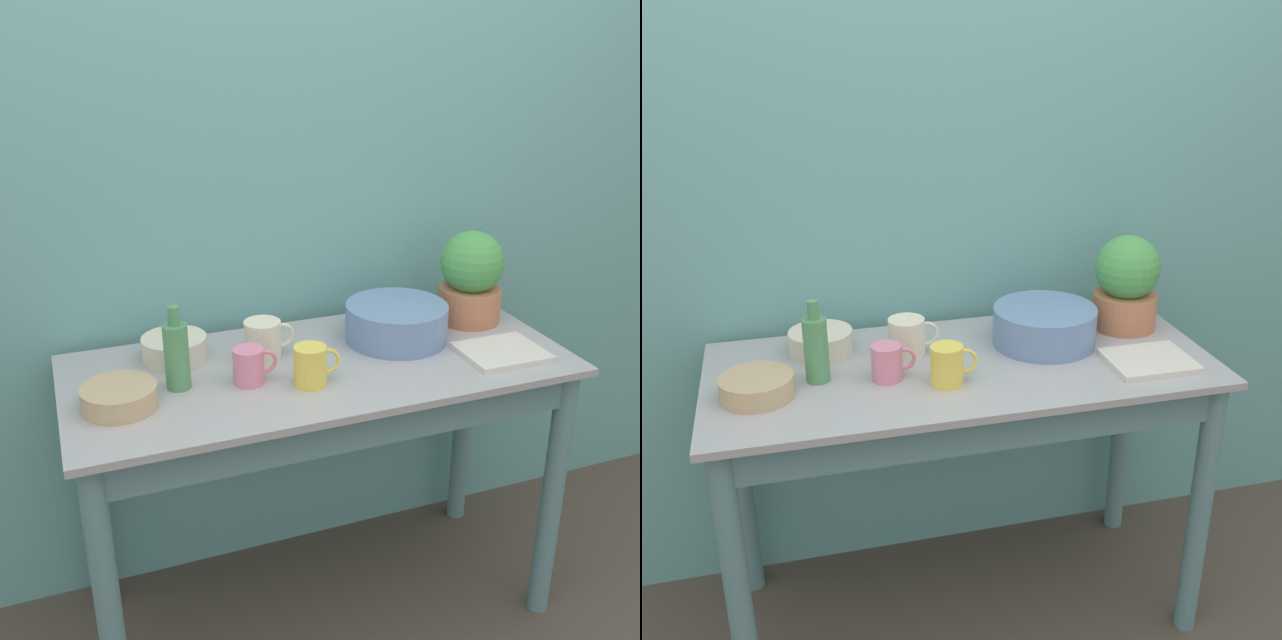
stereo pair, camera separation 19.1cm
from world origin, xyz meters
TOP-DOWN VIEW (x-y plane):
  - wall_back at (0.00, 0.64)m, footprint 6.00×0.05m
  - counter_table at (0.00, 0.27)m, footprint 1.32×0.58m
  - potted_plant at (0.52, 0.41)m, footprint 0.18×0.18m
  - bowl_wash_large at (0.25, 0.36)m, footprint 0.28×0.28m
  - bottle_tall at (-0.37, 0.28)m, footprint 0.06×0.06m
  - mug_pink at (-0.20, 0.25)m, footprint 0.11×0.08m
  - mug_yellow at (-0.06, 0.18)m, footprint 0.12×0.08m
  - mug_cream at (-0.13, 0.37)m, footprint 0.14×0.10m
  - bowl_small_tan at (-0.52, 0.23)m, footprint 0.18×0.18m
  - bowl_small_cream at (-0.35, 0.44)m, footprint 0.17×0.17m
  - tray_board at (0.47, 0.16)m, footprint 0.22×0.18m

SIDE VIEW (x-z plane):
  - counter_table at x=0.00m, z-range 0.23..1.05m
  - tray_board at x=0.47m, z-range 0.81..0.83m
  - bowl_small_tan at x=-0.52m, z-range 0.81..0.87m
  - bowl_small_cream at x=-0.35m, z-range 0.81..0.88m
  - mug_pink at x=-0.20m, z-range 0.81..0.90m
  - mug_yellow at x=-0.06m, z-range 0.81..0.91m
  - mug_cream at x=-0.13m, z-range 0.81..0.92m
  - bowl_wash_large at x=0.25m, z-range 0.81..0.92m
  - bottle_tall at x=-0.37m, z-range 0.79..1.01m
  - potted_plant at x=0.52m, z-range 0.81..1.08m
  - wall_back at x=0.00m, z-range 0.00..2.40m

